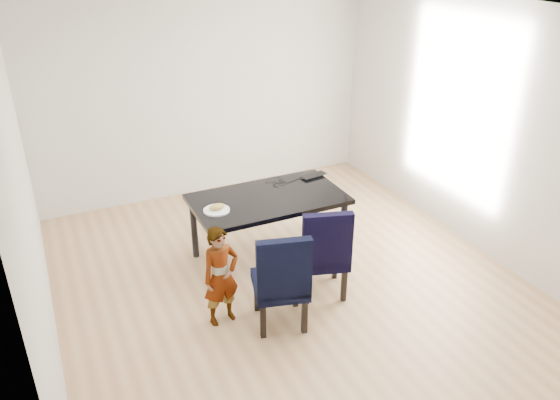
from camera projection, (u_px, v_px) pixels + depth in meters
name	position (u px, v px, depth m)	size (l,w,h in m)	color
floor	(288.00, 281.00, 5.66)	(4.50, 5.00, 0.01)	tan
ceiling	(290.00, 7.00, 4.46)	(4.50, 5.00, 0.01)	white
wall_back	(205.00, 94.00, 7.09)	(4.50, 0.01, 2.70)	silver
wall_front	(486.00, 316.00, 3.03)	(4.50, 0.01, 2.70)	white
wall_left	(27.00, 208.00, 4.20)	(0.01, 5.00, 2.70)	silver
wall_right	(476.00, 127.00, 5.92)	(0.01, 5.00, 2.70)	white
dining_table	(268.00, 228.00, 5.90)	(1.60, 0.90, 0.75)	black
chair_left	(280.00, 276.00, 4.87)	(0.47, 0.49, 0.98)	black
chair_right	(322.00, 249.00, 5.31)	(0.47, 0.49, 0.97)	black
child	(221.00, 276.00, 4.89)	(0.35, 0.23, 0.97)	orange
plate	(217.00, 210.00, 5.45)	(0.27, 0.27, 0.01)	white
sandwich	(217.00, 207.00, 5.43)	(0.16, 0.08, 0.06)	#A38D3A
laptop	(311.00, 174.00, 6.23)	(0.31, 0.20, 0.02)	black
cable_tangle	(280.00, 184.00, 6.01)	(0.16, 0.16, 0.01)	black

